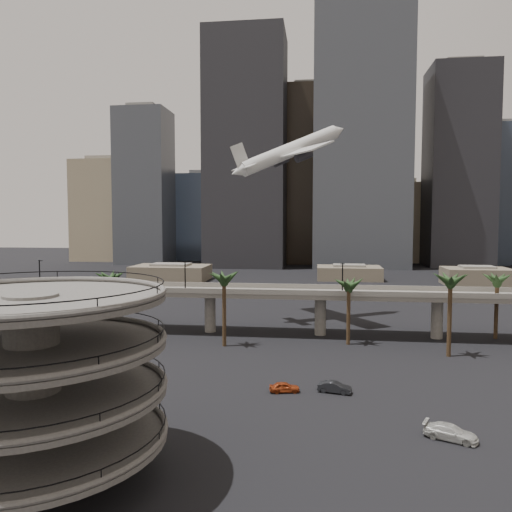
# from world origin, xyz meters

# --- Properties ---
(ground) EXTENTS (700.00, 700.00, 0.00)m
(ground) POSITION_xyz_m (0.00, 0.00, 0.00)
(ground) COLOR black
(ground) RESTS_ON ground
(parking_ramp) EXTENTS (22.20, 22.20, 17.35)m
(parking_ramp) POSITION_xyz_m (-13.00, -4.00, 9.84)
(parking_ramp) COLOR #514F4C
(parking_ramp) RESTS_ON ground
(overpass) EXTENTS (130.00, 9.30, 14.70)m
(overpass) POSITION_xyz_m (0.00, 55.00, 7.34)
(overpass) COLOR #68645C
(overpass) RESTS_ON ground
(palm_trees) EXTENTS (76.40, 18.40, 14.00)m
(palm_trees) POSITION_xyz_m (11.58, 47.18, 11.30)
(palm_trees) COLOR #452F1D
(palm_trees) RESTS_ON ground
(low_buildings) EXTENTS (135.00, 27.50, 6.80)m
(low_buildings) POSITION_xyz_m (6.89, 142.30, 2.86)
(low_buildings) COLOR #685E4D
(low_buildings) RESTS_ON ground
(skyline) EXTENTS (269.00, 86.00, 124.76)m
(skyline) POSITION_xyz_m (15.11, 217.08, 45.64)
(skyline) COLOR #85735C
(skyline) RESTS_ON ground
(airborne_jet) EXTENTS (26.64, 25.63, 14.76)m
(airborne_jet) POSITION_xyz_m (4.06, 70.04, 37.84)
(airborne_jet) COLOR silver
(airborne_jet) RESTS_ON ground
(car_a) EXTENTS (4.17, 2.31, 1.34)m
(car_a) POSITION_xyz_m (6.33, 21.30, 0.67)
(car_a) COLOR #9F3A16
(car_a) RESTS_ON ground
(car_b) EXTENTS (4.58, 2.40, 1.43)m
(car_b) POSITION_xyz_m (12.82, 21.95, 0.72)
(car_b) COLOR black
(car_b) RESTS_ON ground
(car_c) EXTENTS (5.72, 4.12, 1.54)m
(car_c) POSITION_xyz_m (24.15, 9.31, 0.77)
(car_c) COLOR beige
(car_c) RESTS_ON ground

